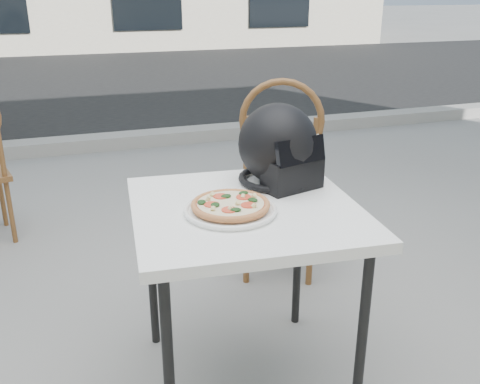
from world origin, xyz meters
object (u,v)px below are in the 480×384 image
object	(u,v)px
cafe_table_main	(245,223)
helmet	(279,149)
plate	(231,210)
cafe_chair_main	(280,170)
pizza	(230,204)

from	to	relation	value
cafe_table_main	helmet	distance (m)	0.33
cafe_table_main	helmet	world-z (taller)	helmet
helmet	plate	bearing A→B (deg)	-154.81
plate	cafe_chair_main	bearing A→B (deg)	56.47
cafe_table_main	pizza	size ratio (longest dim) A/B	2.50
plate	cafe_chair_main	size ratio (longest dim) A/B	0.38
cafe_table_main	plate	world-z (taller)	plate
cafe_table_main	helmet	bearing A→B (deg)	42.36
plate	helmet	distance (m)	0.37
cafe_chair_main	cafe_table_main	bearing A→B (deg)	81.24
helmet	cafe_chair_main	xyz separation A→B (m)	(0.23, 0.53, -0.28)
helmet	cafe_chair_main	bearing A→B (deg)	51.18
cafe_table_main	cafe_chair_main	distance (m)	0.83
cafe_table_main	pizza	xyz separation A→B (m)	(-0.07, -0.04, 0.10)
plate	pizza	distance (m)	0.02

